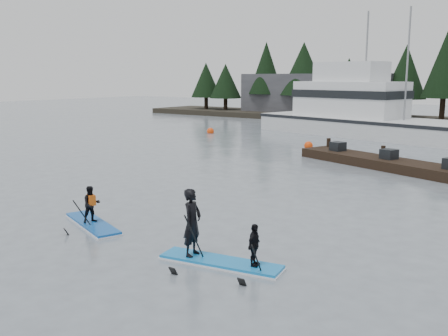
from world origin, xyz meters
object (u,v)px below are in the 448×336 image
Objects in this scene: paddleboard_solo at (92,213)px; paddleboard_duo at (212,238)px; floating_dock at (423,170)px; fishing_boat_large at (367,125)px.

paddleboard_solo is 5.01m from paddleboard_duo.
paddleboard_duo is (-1.15, -15.12, 0.40)m from floating_dock.
fishing_boat_large is 16.40m from floating_dock.
paddleboard_duo reaches higher than paddleboard_solo.
floating_dock is at bearing -47.55° from fishing_boat_large.
fishing_boat_large is 1.37× the size of floating_dock.
paddleboard_duo reaches higher than floating_dock.
paddleboard_duo is (4.99, -0.32, 0.24)m from paddleboard_solo.
floating_dock is 15.17m from paddleboard_duo.
paddleboard_duo is at bearing -63.83° from fishing_boat_large.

